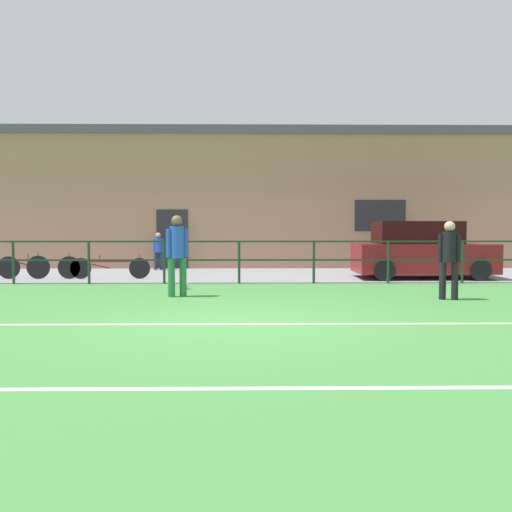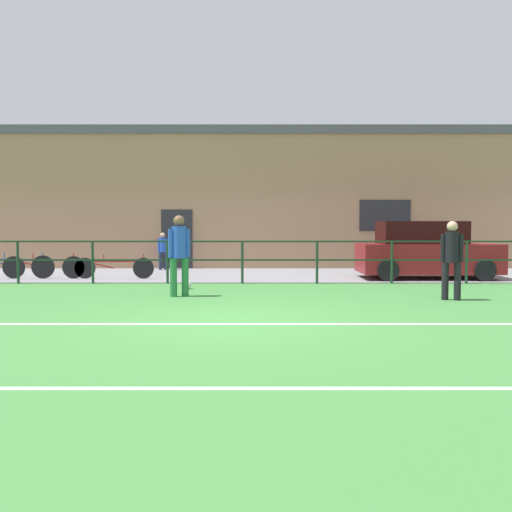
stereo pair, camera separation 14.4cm
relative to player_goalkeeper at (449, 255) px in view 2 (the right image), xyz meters
The scene contains 15 objects.
ground 5.29m from the player_goalkeeper, 149.13° to the right, with size 60.00×44.00×0.04m, color #42843D.
field_line_touchline 5.41m from the player_goalkeeper, 146.95° to the right, with size 36.00×0.11×0.00m, color white.
field_line_hash 7.94m from the player_goalkeeper, 124.49° to the right, with size 36.00×0.11×0.00m, color white.
pavement_strip 7.40m from the player_goalkeeper, 127.44° to the left, with size 48.00×5.00×0.02m, color gray.
perimeter_fence 5.57m from the player_goalkeeper, 143.28° to the left, with size 36.07×0.07×1.15m.
clubhouse_facade 10.64m from the player_goalkeeper, 115.10° to the left, with size 28.00×2.56×5.06m.
player_goalkeeper is the anchor object (origin of this frame).
player_striker 5.82m from the player_goalkeeper, behind, with size 0.46×0.31×1.78m.
soccer_ball_match 6.19m from the player_goalkeeper, 160.54° to the left, with size 0.22×0.22×0.22m, color white.
spectator_child 10.65m from the player_goalkeeper, 133.31° to the left, with size 0.34×0.22×1.28m.
parked_car_red 4.70m from the player_goalkeeper, 79.98° to the left, with size 3.92×1.87×1.65m.
bicycle_parked_0 11.97m from the player_goalkeeper, 157.74° to the left, with size 2.31×0.04×0.76m.
bicycle_parked_1 9.39m from the player_goalkeeper, 151.07° to the left, with size 2.29×0.04×0.71m.
bicycle_parked_2 11.20m from the player_goalkeeper, 156.11° to the left, with size 2.37×0.04×0.74m.
trash_bin_0 7.58m from the player_goalkeeper, 75.51° to the left, with size 0.65×0.55×1.00m.
Camera 2 is at (0.37, -9.34, 1.60)m, focal length 40.40 mm.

